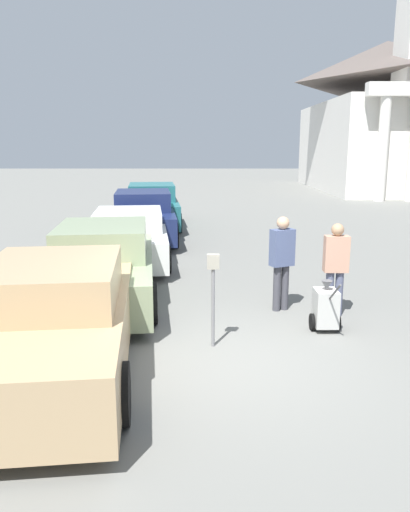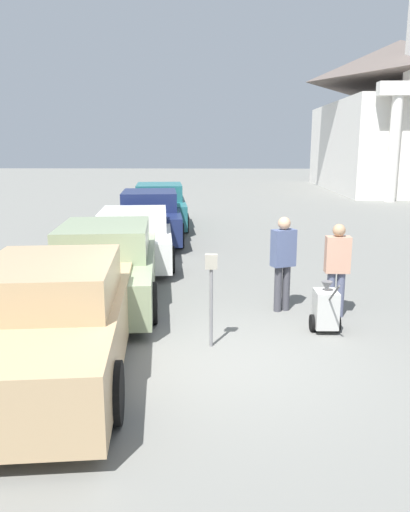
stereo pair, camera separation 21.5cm
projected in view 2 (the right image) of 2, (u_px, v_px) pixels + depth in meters
The scene contains 11 objects.
ground_plane at pixel (228, 359), 7.08m from camera, with size 120.00×120.00×0.00m, color slate.
parked_car_tan at pixel (55, 317), 6.72m from camera, with size 2.41×5.18×1.52m.
parked_car_sage at pixel (107, 264), 9.82m from camera, with size 2.42×5.30×1.50m.
parked_car_white at pixel (134, 236), 13.09m from camera, with size 2.43×5.07×1.36m.
parked_car_navy at pixel (150, 217), 16.07m from camera, with size 2.47×5.39×1.57m.
parked_car_teal at pixel (160, 207), 18.66m from camera, with size 2.42×5.39×1.59m.
parking_meter at pixel (211, 283), 7.34m from camera, with size 0.18×0.09×1.43m.
person_worker at pixel (283, 258), 8.97m from camera, with size 0.47×0.37×1.74m.
person_supervisor at pixel (337, 265), 8.66m from camera, with size 0.42×0.23×1.66m.
equipment_cart at pixel (326, 309), 8.07m from camera, with size 0.47×0.99×1.00m.
church at pixel (398, 106), 32.68m from camera, with size 8.56×15.40×22.33m.
Camera 2 is at (-0.15, -6.60, 2.97)m, focal length 35.00 mm.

